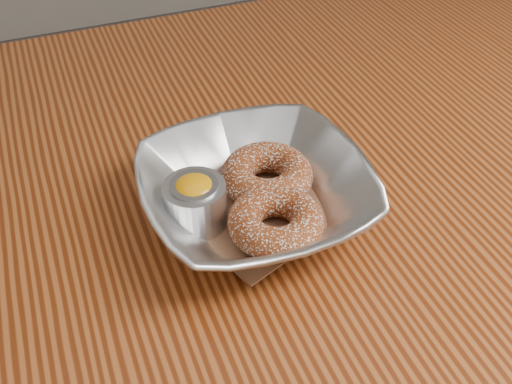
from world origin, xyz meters
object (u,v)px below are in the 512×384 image
object	(u,v)px
donut_front	(276,222)
donut_back	(267,175)
ramekin	(195,202)
table	(258,224)
serving_bowl	(256,194)

from	to	relation	value
donut_front	donut_back	bearing A→B (deg)	74.82
donut_back	ramekin	distance (m)	0.09
table	serving_bowl	bearing A→B (deg)	-113.51
table	serving_bowl	world-z (taller)	serving_bowl
donut_front	ramekin	world-z (taller)	ramekin
table	donut_front	distance (m)	0.18
donut_back	ramekin	bearing A→B (deg)	-166.19
serving_bowl	donut_front	size ratio (longest dim) A/B	2.46
serving_bowl	ramekin	size ratio (longest dim) A/B	3.74
table	ramekin	world-z (taller)	ramekin
donut_back	donut_front	world-z (taller)	donut_back
table	ramekin	distance (m)	0.18
donut_back	donut_front	distance (m)	0.07
table	donut_front	bearing A→B (deg)	-104.17
table	ramekin	xyz separation A→B (m)	(-0.10, -0.08, 0.13)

